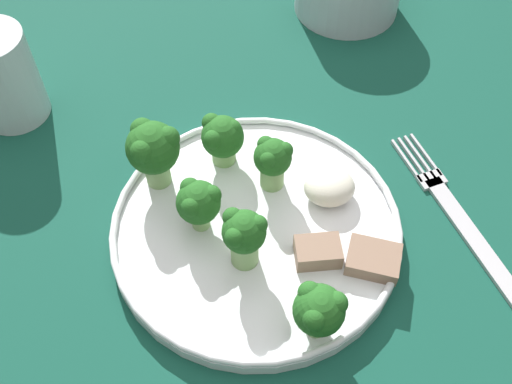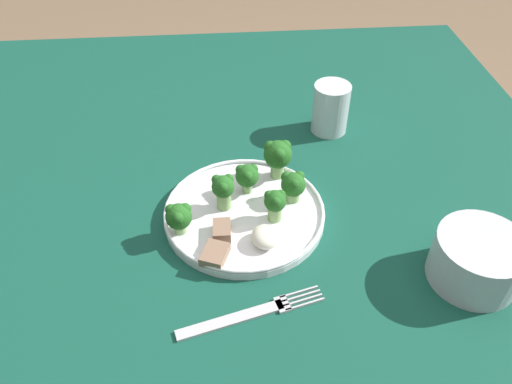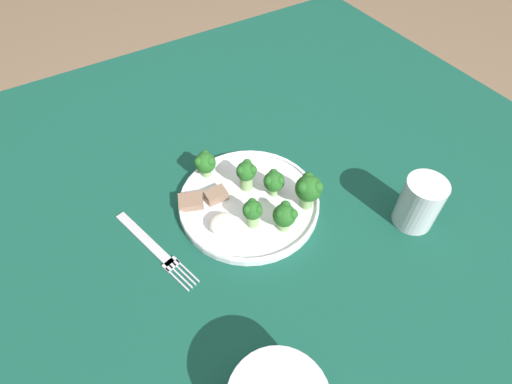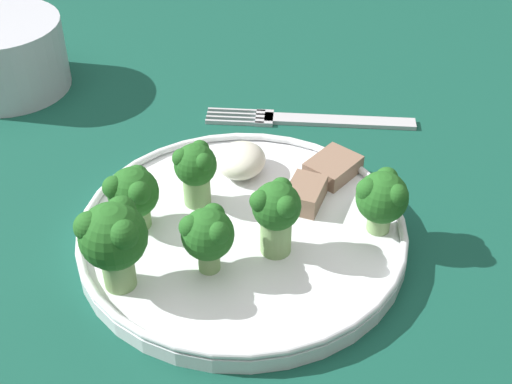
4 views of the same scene
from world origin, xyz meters
name	(u,v)px [view 1 (image 1 of 4)]	position (x,y,z in m)	size (l,w,h in m)	color
table	(236,292)	(0.00, 0.00, 0.63)	(1.25, 1.14, 0.72)	#114738
dinner_plate	(256,229)	(0.02, 0.01, 0.73)	(0.24, 0.24, 0.02)	white
fork	(458,217)	(0.19, 0.01, 0.72)	(0.07, 0.19, 0.00)	#B2B2B7
drinking_glass	(4,81)	(-0.20, 0.18, 0.76)	(0.07, 0.07, 0.09)	silver
broccoli_floret_near_rim_left	(198,202)	(-0.02, 0.02, 0.76)	(0.04, 0.04, 0.05)	#7FA866
broccoli_floret_center_left	(244,235)	(0.01, -0.02, 0.76)	(0.03, 0.03, 0.06)	#7FA866
broccoli_floret_back_left	(273,160)	(0.04, 0.05, 0.76)	(0.03, 0.03, 0.05)	#7FA866
broccoli_floret_front_left	(319,310)	(0.05, -0.08, 0.76)	(0.04, 0.04, 0.05)	#7FA866
broccoli_floret_center_back	(153,149)	(-0.06, 0.07, 0.77)	(0.05, 0.04, 0.07)	#7FA866
broccoli_floret_mid_cluster	(219,138)	(0.00, 0.09, 0.76)	(0.04, 0.04, 0.05)	#7FA866
meat_slice_front_slice	(318,252)	(0.06, -0.02, 0.74)	(0.04, 0.03, 0.02)	#846651
meat_slice_middle_slice	(373,259)	(0.11, -0.04, 0.74)	(0.05, 0.04, 0.01)	#846651
sauce_dollop	(329,187)	(0.09, 0.03, 0.74)	(0.04, 0.04, 0.02)	silver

